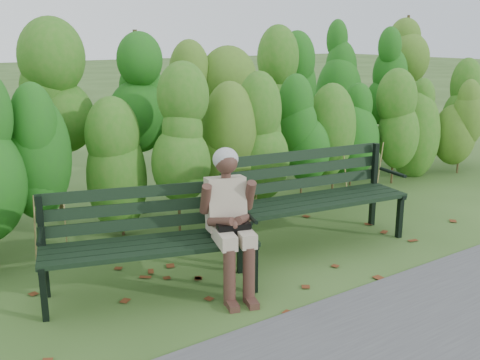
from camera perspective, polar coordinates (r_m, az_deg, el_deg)
ground at (r=5.49m, az=2.09°, el=-8.37°), size 80.00×80.00×0.00m
hedge_band at (r=6.69m, az=-7.38°, el=6.95°), size 11.04×1.67×2.42m
leaf_litter at (r=5.08m, az=-5.26°, el=-10.38°), size 5.05×1.97×0.01m
bench_left at (r=4.81m, az=-9.34°, el=-5.31°), size 1.86×1.08×0.89m
bench_right at (r=5.90m, az=7.35°, el=-1.01°), size 1.98×0.90×0.96m
seated_woman at (r=4.71m, az=-1.06°, el=-3.25°), size 0.52×0.74×1.23m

